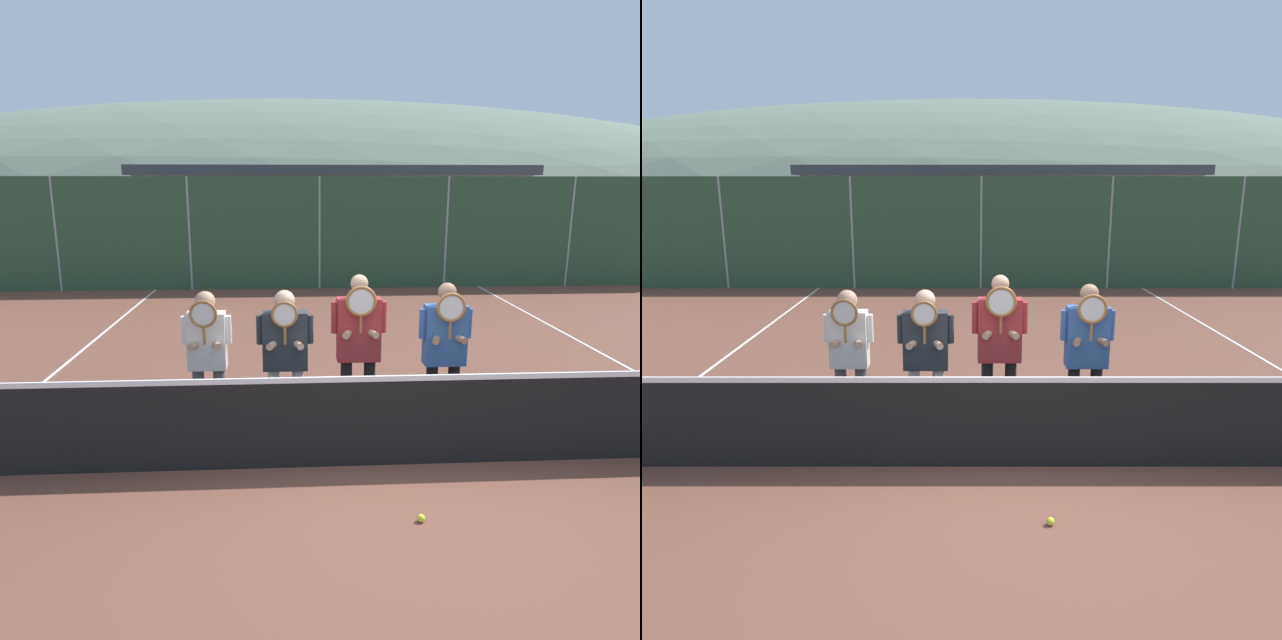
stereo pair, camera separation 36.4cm
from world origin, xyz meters
TOP-DOWN VIEW (x-y plane):
  - ground_plane at (0.00, 0.00)m, footprint 120.00×120.00m
  - hill_distant at (0.00, 60.07)m, footprint 111.71×62.06m
  - clubhouse_building at (0.96, 18.62)m, footprint 15.28×5.50m
  - fence_back at (0.00, 10.06)m, footprint 20.77×0.06m
  - tennis_net at (0.00, 0.00)m, footprint 11.92×0.09m
  - court_line_left_sideline at (-4.43, 3.00)m, footprint 0.05×16.00m
  - player_leftmost at (-1.77, 0.81)m, footprint 0.55×0.34m
  - player_center_left at (-0.91, 0.71)m, footprint 0.62×0.34m
  - player_center_right at (-0.10, 0.75)m, footprint 0.61×0.34m
  - player_rightmost at (0.86, 0.68)m, footprint 0.59×0.34m
  - car_far_left at (-6.00, 13.02)m, footprint 4.18×2.08m
  - car_left_of_center at (-1.05, 13.23)m, footprint 4.26×1.94m
  - car_center at (4.22, 12.84)m, footprint 4.80×2.07m
  - tennis_ball_on_court at (0.24, -1.03)m, footprint 0.07×0.07m

SIDE VIEW (x-z plane):
  - ground_plane at x=0.00m, z-range 0.00..0.00m
  - hill_distant at x=0.00m, z-range -10.86..10.86m
  - court_line_left_sideline at x=-4.43m, z-range 0.00..0.01m
  - tennis_ball_on_court at x=0.24m, z-range 0.00..0.07m
  - tennis_net at x=0.00m, z-range -0.03..1.03m
  - car_far_left at x=-6.00m, z-range 0.02..1.82m
  - car_center at x=4.22m, z-range 0.02..1.83m
  - car_left_of_center at x=-1.05m, z-range 0.01..1.88m
  - player_leftmost at x=-1.77m, z-range 0.16..1.84m
  - player_center_left at x=-0.91m, z-range 0.17..1.88m
  - player_rightmost at x=0.86m, z-range 0.16..1.93m
  - player_center_right at x=-0.10m, z-range 0.17..2.03m
  - fence_back at x=0.00m, z-range 0.00..2.98m
  - clubhouse_building at x=0.96m, z-range 0.02..3.46m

